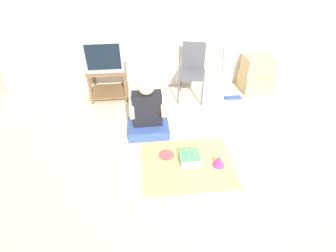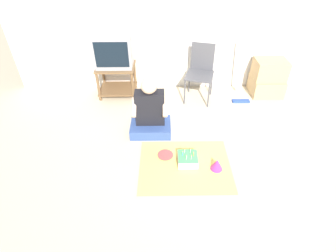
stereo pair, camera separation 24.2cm
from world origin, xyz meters
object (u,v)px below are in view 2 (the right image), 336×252
(tv, at_px, (114,51))
(cardboard_box_stack, at_px, (268,78))
(folding_chair, at_px, (201,69))
(person_seated, at_px, (150,113))
(paper_plate, at_px, (165,155))
(birthday_cake, at_px, (188,159))
(party_hat_blue, at_px, (217,164))
(dust_mop, at_px, (243,80))

(tv, xyz_separation_m, cardboard_box_stack, (2.51, -0.03, -0.47))
(cardboard_box_stack, bearing_deg, folding_chair, -175.45)
(tv, height_order, person_seated, tv)
(tv, relative_size, paper_plate, 2.87)
(folding_chair, distance_m, person_seated, 1.22)
(birthday_cake, relative_size, paper_plate, 1.21)
(folding_chair, relative_size, party_hat_blue, 6.02)
(tv, distance_m, folding_chair, 1.39)
(tv, bearing_deg, paper_plate, -63.25)
(folding_chair, xyz_separation_m, birthday_cake, (-0.30, -1.57, -0.44))
(birthday_cake, bearing_deg, paper_plate, 154.57)
(person_seated, relative_size, birthday_cake, 3.71)
(cardboard_box_stack, height_order, party_hat_blue, cardboard_box_stack)
(tv, distance_m, person_seated, 1.29)
(paper_plate, bearing_deg, cardboard_box_stack, 41.62)
(folding_chair, bearing_deg, person_seated, -129.83)
(dust_mop, bearing_deg, tv, 173.75)
(tv, xyz_separation_m, dust_mop, (2.04, -0.22, -0.41))
(dust_mop, bearing_deg, cardboard_box_stack, 21.76)
(person_seated, height_order, party_hat_blue, person_seated)
(folding_chair, distance_m, paper_plate, 1.62)
(folding_chair, bearing_deg, birthday_cake, -101.01)
(dust_mop, xyz_separation_m, birthday_cake, (-0.98, -1.47, -0.28))
(tv, relative_size, folding_chair, 0.64)
(dust_mop, relative_size, party_hat_blue, 8.13)
(paper_plate, bearing_deg, folding_chair, 68.24)
(person_seated, distance_m, party_hat_blue, 1.12)
(dust_mop, distance_m, person_seated, 1.67)
(person_seated, bearing_deg, party_hat_blue, -43.01)
(tv, bearing_deg, party_hat_blue, -52.32)
(folding_chair, height_order, paper_plate, folding_chair)
(tv, xyz_separation_m, folding_chair, (1.36, -0.13, -0.26))
(folding_chair, height_order, dust_mop, dust_mop)
(person_seated, bearing_deg, tv, 119.21)
(birthday_cake, distance_m, paper_plate, 0.30)
(cardboard_box_stack, relative_size, party_hat_blue, 4.11)
(dust_mop, relative_size, person_seated, 1.34)
(dust_mop, height_order, paper_plate, dust_mop)
(paper_plate, bearing_deg, person_seated, 111.31)
(party_hat_blue, bearing_deg, tv, 127.68)
(tv, distance_m, birthday_cake, 2.11)
(birthday_cake, bearing_deg, tv, 122.01)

